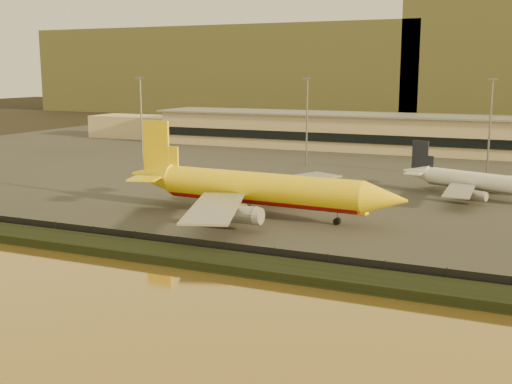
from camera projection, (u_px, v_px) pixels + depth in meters
ground at (207, 232)px, 111.44m from camera, size 900.00×900.00×0.00m
embankment at (154, 253)px, 96.03m from camera, size 320.00×7.00×1.40m
tarmac at (353, 162)px, 196.80m from camera, size 320.00×220.00×0.20m
perimeter_fence at (168, 242)px, 99.52m from camera, size 300.00×0.05×2.20m
terminal_building at (337, 131)px, 228.88m from camera, size 202.00×25.00×12.60m
apron_light_masts at (390, 116)px, 169.96m from camera, size 152.20×12.20×25.40m
distant_hills at (424, 65)px, 419.39m from camera, size 470.00×160.00×70.00m
dhl_cargo_jet at (256, 189)px, 121.93m from camera, size 58.21×56.99×17.39m
white_narrowbody_jet at (483, 182)px, 139.52m from camera, size 38.14×36.08×11.36m
gse_vehicle_yellow at (358, 209)px, 124.39m from camera, size 3.96×2.31×1.67m
gse_vehicle_white at (174, 180)px, 157.08m from camera, size 4.50×2.91×1.87m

